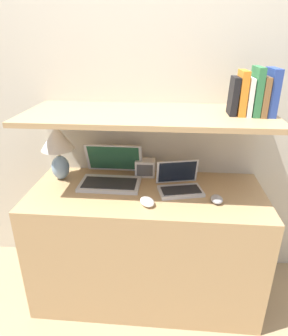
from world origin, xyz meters
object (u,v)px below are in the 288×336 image
object	(u,v)px
table_lamp	(58,145)
book_brown	(262,96)
second_mouse	(217,199)
book_white	(248,96)
book_black	(233,96)
book_orange	(242,93)
book_blue	(271,92)
book_green	(256,91)
laptop_small	(179,184)
laptop_large	(111,175)
computer_mouse	(147,202)
router_box	(145,168)

from	to	relation	value
table_lamp	book_brown	size ratio (longest dim) A/B	1.73
second_mouse	book_white	world-z (taller)	book_white
book_brown	book_white	world-z (taller)	book_brown
book_black	book_orange	bearing A→B (deg)	0.00
second_mouse	book_brown	bearing A→B (deg)	39.16
book_blue	book_black	xyz separation A→B (m)	(-0.19, 0.00, -0.02)
book_blue	second_mouse	bearing A→B (deg)	-145.84
book_green	book_black	size ratio (longest dim) A/B	1.25
table_lamp	laptop_small	distance (m)	0.78
table_lamp	book_white	xyz separation A→B (m)	(1.09, -0.06, 0.32)
book_white	book_blue	bearing A→B (deg)	0.00
second_mouse	book_brown	size ratio (longest dim) A/B	0.48
table_lamp	second_mouse	xyz separation A→B (m)	(0.95, -0.22, -0.21)
laptop_small	second_mouse	xyz separation A→B (m)	(0.20, -0.12, -0.02)
laptop_large	book_brown	xyz separation A→B (m)	(0.83, -0.03, 0.51)
laptop_large	book_green	world-z (taller)	book_green
laptop_small	book_brown	xyz separation A→B (m)	(0.41, 0.04, 0.51)
laptop_large	laptop_small	distance (m)	0.43
laptop_small	book_blue	distance (m)	0.70
computer_mouse	book_blue	xyz separation A→B (m)	(0.62, 0.23, 0.55)
book_brown	book_black	bearing A→B (deg)	180.00
router_box	book_brown	xyz separation A→B (m)	(0.62, -0.15, 0.50)
second_mouse	book_brown	xyz separation A→B (m)	(0.20, 0.17, 0.53)
table_lamp	book_white	world-z (taller)	book_white
second_mouse	book_blue	bearing A→B (deg)	34.16
laptop_small	book_brown	world-z (taller)	book_brown
second_mouse	book_white	bearing A→B (deg)	51.26
laptop_large	book_orange	size ratio (longest dim) A/B	1.61
router_box	book_white	bearing A→B (deg)	-14.82
laptop_large	book_black	distance (m)	0.85
book_blue	book_green	xyz separation A→B (m)	(-0.08, 0.00, 0.00)
laptop_small	book_white	distance (m)	0.61
book_blue	book_brown	distance (m)	0.05
table_lamp	book_black	world-z (taller)	book_black
table_lamp	book_green	xyz separation A→B (m)	(1.12, -0.06, 0.35)
computer_mouse	laptop_large	bearing A→B (deg)	133.12
book_blue	book_orange	xyz separation A→B (m)	(-0.15, 0.00, -0.01)
laptop_large	computer_mouse	distance (m)	0.36
second_mouse	book_blue	xyz separation A→B (m)	(0.25, 0.17, 0.55)
book_brown	laptop_large	bearing A→B (deg)	177.65
laptop_small	book_black	xyz separation A→B (m)	(0.26, 0.04, 0.51)
table_lamp	book_green	bearing A→B (deg)	-2.88
second_mouse	book_orange	distance (m)	0.58
router_box	book_green	world-z (taller)	book_green
laptop_small	book_white	xyz separation A→B (m)	(0.34, 0.04, 0.51)
laptop_small	book_white	bearing A→B (deg)	7.28
laptop_small	second_mouse	distance (m)	0.24
second_mouse	book_white	distance (m)	0.57
book_green	second_mouse	bearing A→B (deg)	-135.42
table_lamp	book_green	distance (m)	1.17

